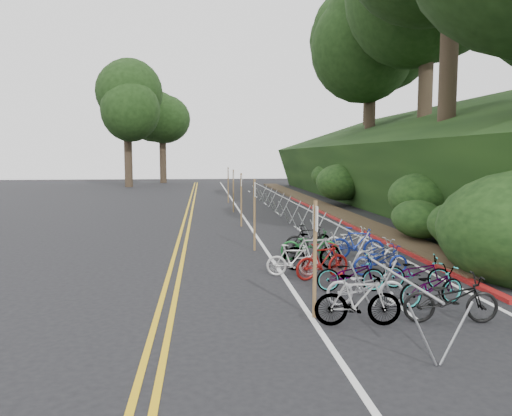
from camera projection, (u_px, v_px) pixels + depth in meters
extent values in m
plane|color=black|center=(251.00, 288.00, 12.47)|extent=(120.00, 120.00, 0.00)
cube|color=gold|center=(181.00, 230.00, 22.13)|extent=(0.12, 80.00, 0.01)
cube|color=gold|center=(188.00, 230.00, 22.16)|extent=(0.12, 80.00, 0.01)
cube|color=silver|center=(252.00, 229.00, 22.46)|extent=(0.12, 80.00, 0.01)
cube|color=silver|center=(343.00, 228.00, 22.90)|extent=(0.12, 80.00, 0.01)
cube|color=silver|center=(402.00, 308.00, 10.81)|extent=(0.10, 1.60, 0.01)
cube|color=silver|center=(331.00, 254.00, 16.75)|extent=(0.10, 1.60, 0.01)
cube|color=silver|center=(298.00, 229.00, 22.68)|extent=(0.10, 1.60, 0.01)
cube|color=silver|center=(278.00, 213.00, 28.62)|extent=(0.10, 1.60, 0.01)
cube|color=silver|center=(265.00, 204.00, 34.55)|extent=(0.10, 1.60, 0.01)
cube|color=silver|center=(256.00, 197.00, 40.48)|extent=(0.10, 1.60, 0.01)
cube|color=silver|center=(249.00, 191.00, 46.42)|extent=(0.10, 1.60, 0.01)
cube|color=maroon|center=(341.00, 221.00, 24.93)|extent=(0.25, 28.00, 0.10)
cube|color=black|center=(410.00, 163.00, 35.36)|extent=(12.32, 44.00, 9.11)
cube|color=#382819|center=(312.00, 202.00, 34.89)|extent=(1.40, 44.00, 0.16)
ellipsoid|color=#284C19|center=(464.00, 226.00, 16.08)|extent=(2.00, 2.80, 1.60)
ellipsoid|color=#284C19|center=(421.00, 197.00, 21.06)|extent=(2.60, 3.64, 2.08)
ellipsoid|color=#284C19|center=(395.00, 180.00, 27.07)|extent=(2.20, 3.08, 1.76)
ellipsoid|color=#284C19|center=(339.00, 182.00, 32.91)|extent=(3.00, 4.20, 2.40)
ellipsoid|color=#284C19|center=(327.00, 176.00, 38.90)|extent=(2.40, 3.36, 1.92)
ellipsoid|color=#284C19|center=(331.00, 166.00, 42.92)|extent=(2.80, 3.92, 2.24)
ellipsoid|color=#284C19|center=(418.00, 219.00, 19.04)|extent=(1.80, 2.52, 1.44)
ellipsoid|color=#284C19|center=(383.00, 167.00, 31.05)|extent=(3.20, 4.48, 2.56)
cylinder|color=#2D2319|center=(447.00, 99.00, 24.86)|extent=(0.88, 0.88, 7.20)
cylinder|color=#2D2319|center=(425.00, 95.00, 32.91)|extent=(0.94, 0.94, 8.16)
cylinder|color=#2D2319|center=(370.00, 121.00, 40.83)|extent=(0.86, 0.86, 6.72)
ellipsoid|color=black|center=(372.00, 45.00, 40.20)|extent=(8.96, 8.96, 8.51)
cylinder|color=#2D2319|center=(368.00, 114.00, 48.89)|extent=(0.91, 0.91, 7.68)
ellipsoid|color=black|center=(369.00, 41.00, 48.15)|extent=(10.66, 10.66, 10.13)
cylinder|color=#2D2319|center=(128.00, 158.00, 52.73)|extent=(0.83, 0.83, 6.24)
ellipsoid|color=black|center=(127.00, 103.00, 52.13)|extent=(8.53, 8.53, 8.11)
cylinder|color=#2D2319|center=(163.00, 159.00, 60.98)|extent=(0.81, 0.81, 5.76)
ellipsoid|color=black|center=(162.00, 117.00, 60.44)|extent=(7.47, 7.47, 7.09)
cylinder|color=#9D9FA4|center=(401.00, 277.00, 9.29)|extent=(0.05, 3.30, 0.05)
cylinder|color=#9D9FA4|center=(422.00, 335.00, 7.78)|extent=(0.53, 0.04, 1.03)
cylinder|color=#9D9FA4|center=(456.00, 333.00, 7.84)|extent=(0.53, 0.04, 1.03)
cylinder|color=#9D9FA4|center=(360.00, 284.00, 10.85)|extent=(0.53, 0.04, 1.03)
cylinder|color=#9D9FA4|center=(385.00, 283.00, 10.91)|extent=(0.53, 0.04, 1.03)
cylinder|color=#9D9FA4|center=(337.00, 225.00, 15.63)|extent=(0.05, 3.00, 0.05)
cylinder|color=#9D9FA4|center=(340.00, 251.00, 14.28)|extent=(0.58, 0.04, 1.13)
cylinder|color=#9D9FA4|center=(359.00, 251.00, 14.33)|extent=(0.58, 0.04, 1.13)
cylinder|color=#9D9FA4|center=(318.00, 236.00, 17.04)|extent=(0.58, 0.04, 1.13)
cylinder|color=#9D9FA4|center=(334.00, 236.00, 17.10)|extent=(0.58, 0.04, 1.13)
cylinder|color=#9D9FA4|center=(305.00, 208.00, 20.57)|extent=(0.05, 3.00, 0.05)
cylinder|color=#9D9FA4|center=(305.00, 227.00, 19.22)|extent=(0.58, 0.04, 1.13)
cylinder|color=#9D9FA4|center=(319.00, 227.00, 19.28)|extent=(0.58, 0.04, 1.13)
cylinder|color=#9D9FA4|center=(292.00, 218.00, 21.99)|extent=(0.58, 0.04, 1.13)
cylinder|color=#9D9FA4|center=(304.00, 218.00, 22.05)|extent=(0.58, 0.04, 1.13)
cylinder|color=#9D9FA4|center=(285.00, 198.00, 25.52)|extent=(0.05, 3.00, 0.05)
cylinder|color=#9D9FA4|center=(284.00, 212.00, 24.16)|extent=(0.58, 0.04, 1.13)
cylinder|color=#9D9FA4|center=(295.00, 212.00, 24.22)|extent=(0.58, 0.04, 1.13)
cylinder|color=#9D9FA4|center=(276.00, 206.00, 26.93)|extent=(0.58, 0.04, 1.13)
cylinder|color=#9D9FA4|center=(286.00, 206.00, 26.99)|extent=(0.58, 0.04, 1.13)
cylinder|color=#9D9FA4|center=(272.00, 191.00, 30.46)|extent=(0.05, 3.00, 0.05)
cylinder|color=#9D9FA4|center=(270.00, 203.00, 29.11)|extent=(0.58, 0.04, 1.13)
cylinder|color=#9D9FA4|center=(280.00, 203.00, 29.17)|extent=(0.58, 0.04, 1.13)
cylinder|color=#9D9FA4|center=(264.00, 199.00, 31.88)|extent=(0.58, 0.04, 1.13)
cylinder|color=#9D9FA4|center=(273.00, 199.00, 31.94)|extent=(0.58, 0.04, 1.13)
cylinder|color=#9D9FA4|center=(262.00, 186.00, 35.41)|extent=(0.05, 3.00, 0.05)
cylinder|color=#9D9FA4|center=(260.00, 196.00, 34.05)|extent=(0.58, 0.04, 1.13)
cylinder|color=#9D9FA4|center=(268.00, 196.00, 34.11)|extent=(0.58, 0.04, 1.13)
cylinder|color=#9D9FA4|center=(256.00, 193.00, 36.82)|extent=(0.58, 0.04, 1.13)
cylinder|color=#9D9FA4|center=(263.00, 193.00, 36.88)|extent=(0.58, 0.04, 1.13)
cylinder|color=brown|center=(315.00, 260.00, 10.10)|extent=(0.08, 0.08, 2.41)
cube|color=silver|center=(315.00, 218.00, 10.01)|extent=(0.02, 0.40, 0.50)
cylinder|color=brown|center=(254.00, 215.00, 17.34)|extent=(0.08, 0.08, 2.50)
cube|color=silver|center=(254.00, 189.00, 17.25)|extent=(0.02, 0.40, 0.50)
cylinder|color=brown|center=(241.00, 200.00, 23.28)|extent=(0.08, 0.08, 2.50)
cube|color=silver|center=(241.00, 181.00, 23.18)|extent=(0.02, 0.40, 0.50)
cylinder|color=brown|center=(233.00, 191.00, 29.21)|extent=(0.08, 0.08, 2.50)
cube|color=silver|center=(233.00, 176.00, 29.12)|extent=(0.02, 0.40, 0.50)
cylinder|color=brown|center=(228.00, 185.00, 35.14)|extent=(0.08, 0.08, 2.50)
cube|color=silver|center=(228.00, 172.00, 35.05)|extent=(0.02, 0.40, 0.50)
imported|color=beige|center=(293.00, 260.00, 13.72)|extent=(0.56, 1.50, 0.88)
imported|color=slate|center=(358.00, 300.00, 9.67)|extent=(0.63, 1.73, 1.02)
imported|color=black|center=(451.00, 298.00, 9.87)|extent=(0.87, 1.94, 0.99)
imported|color=#9E9EA3|center=(365.00, 286.00, 10.94)|extent=(0.78, 1.77, 0.90)
imported|color=slate|center=(431.00, 286.00, 10.99)|extent=(1.00, 1.78, 0.88)
imported|color=slate|center=(351.00, 274.00, 12.17)|extent=(0.71, 1.71, 0.88)
imported|color=slate|center=(416.00, 272.00, 12.36)|extent=(1.03, 1.74, 0.86)
imported|color=maroon|center=(323.00, 261.00, 13.38)|extent=(0.97, 1.70, 0.98)
imported|color=navy|center=(381.00, 260.00, 13.86)|extent=(0.72, 1.66, 0.84)
imported|color=slate|center=(313.00, 251.00, 14.48)|extent=(0.64, 1.82, 1.07)
imported|color=#9E9EA3|center=(377.00, 253.00, 14.84)|extent=(1.07, 1.70, 0.84)
imported|color=#144C1E|center=(309.00, 245.00, 15.86)|extent=(0.77, 1.87, 0.96)
imported|color=navy|center=(357.00, 243.00, 15.90)|extent=(1.01, 1.80, 1.04)
imported|color=black|center=(309.00, 239.00, 16.86)|extent=(0.65, 1.69, 0.99)
imported|color=beige|center=(350.00, 240.00, 17.08)|extent=(0.63, 1.69, 0.88)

